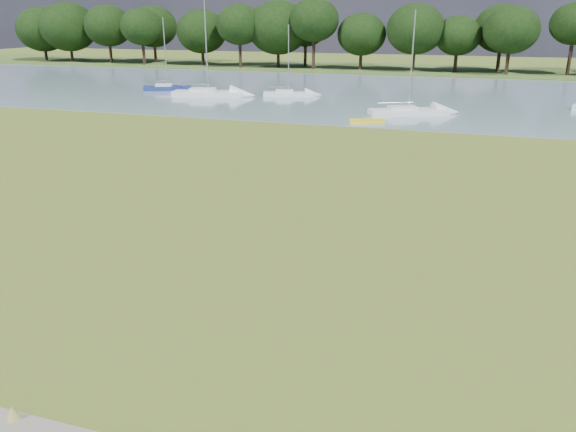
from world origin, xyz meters
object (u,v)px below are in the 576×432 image
(kayak, at_px, (367,121))
(sailboat_2, at_px, (207,91))
(sailboat_4, at_px, (408,110))
(sailboat_5, at_px, (288,92))
(sailboat_1, at_px, (167,86))

(kayak, height_order, sailboat_2, sailboat_2)
(sailboat_2, xyz_separation_m, sailboat_4, (21.23, -5.27, -0.10))
(sailboat_2, distance_m, sailboat_5, 8.40)
(sailboat_2, height_order, sailboat_4, sailboat_2)
(sailboat_2, height_order, sailboat_5, sailboat_2)
(sailboat_2, bearing_deg, sailboat_5, 6.75)
(kayak, bearing_deg, sailboat_1, 130.14)
(kayak, relative_size, sailboat_1, 0.35)
(sailboat_4, distance_m, sailboat_5, 15.49)
(kayak, height_order, sailboat_5, sailboat_5)
(kayak, distance_m, sailboat_2, 21.15)
(sailboat_5, bearing_deg, sailboat_2, -179.32)
(sailboat_1, height_order, sailboat_5, sailboat_1)
(kayak, bearing_deg, sailboat_4, 39.18)
(sailboat_1, xyz_separation_m, sailboat_4, (27.83, -8.53, -0.02))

